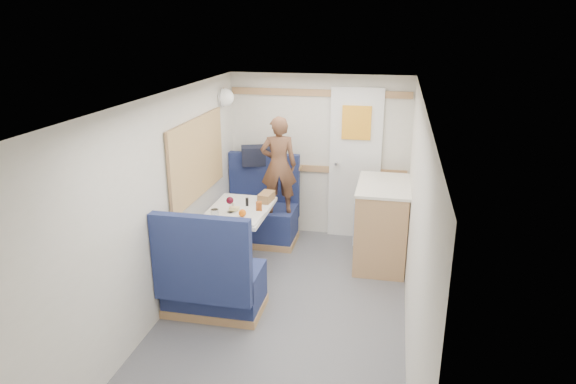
% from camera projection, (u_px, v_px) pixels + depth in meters
% --- Properties ---
extents(floor, '(4.50, 4.50, 0.00)m').
position_uv_depth(floor, '(278.00, 329.00, 4.53)').
color(floor, '#515156').
rests_on(floor, ground).
extents(ceiling, '(4.50, 4.50, 0.00)m').
position_uv_depth(ceiling, '(276.00, 102.00, 3.89)').
color(ceiling, silver).
rests_on(ceiling, wall_back).
extents(wall_back, '(2.20, 0.02, 2.00)m').
position_uv_depth(wall_back, '(319.00, 157.00, 6.30)').
color(wall_back, silver).
rests_on(wall_back, floor).
extents(wall_left, '(0.02, 4.50, 2.00)m').
position_uv_depth(wall_left, '(153.00, 214.00, 4.43)').
color(wall_left, silver).
rests_on(wall_left, floor).
extents(wall_right, '(0.02, 4.50, 2.00)m').
position_uv_depth(wall_right, '(415.00, 235.00, 4.00)').
color(wall_right, silver).
rests_on(wall_right, floor).
extents(oak_trim_low, '(2.15, 0.02, 0.08)m').
position_uv_depth(oak_trim_low, '(318.00, 169.00, 6.33)').
color(oak_trim_low, '#AE874E').
rests_on(oak_trim_low, wall_back).
extents(oak_trim_high, '(2.15, 0.02, 0.08)m').
position_uv_depth(oak_trim_high, '(320.00, 93.00, 6.03)').
color(oak_trim_high, '#AE874E').
rests_on(oak_trim_high, wall_back).
extents(side_window, '(0.04, 1.30, 0.72)m').
position_uv_depth(side_window, '(197.00, 158.00, 5.27)').
color(side_window, '#B7BFA2').
rests_on(side_window, wall_left).
extents(rear_door, '(0.62, 0.12, 1.86)m').
position_uv_depth(rear_door, '(355.00, 162.00, 6.19)').
color(rear_door, white).
rests_on(rear_door, wall_back).
extents(dinette_table, '(0.62, 0.92, 0.72)m').
position_uv_depth(dinette_table, '(239.00, 223.00, 5.40)').
color(dinette_table, white).
rests_on(dinette_table, floor).
extents(bench_far, '(0.90, 0.59, 1.05)m').
position_uv_depth(bench_far, '(260.00, 217.00, 6.29)').
color(bench_far, '#18274E').
rests_on(bench_far, floor).
extents(bench_near, '(0.90, 0.59, 1.05)m').
position_uv_depth(bench_near, '(212.00, 284.00, 4.69)').
color(bench_near, '#18274E').
rests_on(bench_near, floor).
extents(ledge, '(0.90, 0.14, 0.04)m').
position_uv_depth(ledge, '(265.00, 166.00, 6.34)').
color(ledge, '#AE874E').
rests_on(ledge, bench_far).
extents(dome_light, '(0.20, 0.20, 0.20)m').
position_uv_depth(dome_light, '(225.00, 97.00, 5.89)').
color(dome_light, white).
rests_on(dome_light, wall_left).
extents(galley_counter, '(0.57, 0.92, 0.92)m').
position_uv_depth(galley_counter, '(381.00, 223.00, 5.66)').
color(galley_counter, '#AE874E').
rests_on(galley_counter, floor).
extents(person, '(0.47, 0.36, 1.13)m').
position_uv_depth(person, '(279.00, 165.00, 5.86)').
color(person, brown).
rests_on(person, bench_far).
extents(duffel_bag, '(0.52, 0.37, 0.23)m').
position_uv_depth(duffel_bag, '(261.00, 155.00, 6.31)').
color(duffel_bag, black).
rests_on(duffel_bag, ledge).
extents(tray, '(0.31, 0.39, 0.02)m').
position_uv_depth(tray, '(246.00, 218.00, 5.08)').
color(tray, silver).
rests_on(tray, dinette_table).
extents(orange_fruit, '(0.08, 0.08, 0.08)m').
position_uv_depth(orange_fruit, '(242.00, 213.00, 5.09)').
color(orange_fruit, orange).
rests_on(orange_fruit, tray).
extents(cheese_block, '(0.10, 0.07, 0.04)m').
position_uv_depth(cheese_block, '(234.00, 209.00, 5.26)').
color(cheese_block, '#E3D383').
rests_on(cheese_block, tray).
extents(wine_glass, '(0.08, 0.08, 0.17)m').
position_uv_depth(wine_glass, '(230.00, 201.00, 5.22)').
color(wine_glass, white).
rests_on(wine_glass, dinette_table).
extents(tumbler_left, '(0.08, 0.08, 0.12)m').
position_uv_depth(tumbler_left, '(215.00, 215.00, 5.01)').
color(tumbler_left, white).
rests_on(tumbler_left, dinette_table).
extents(beer_glass, '(0.06, 0.06, 0.10)m').
position_uv_depth(beer_glass, '(259.00, 206.00, 5.28)').
color(beer_glass, '#944315').
rests_on(beer_glass, dinette_table).
extents(pepper_grinder, '(0.03, 0.03, 0.09)m').
position_uv_depth(pepper_grinder, '(247.00, 202.00, 5.43)').
color(pepper_grinder, black).
rests_on(pepper_grinder, dinette_table).
extents(salt_grinder, '(0.04, 0.04, 0.09)m').
position_uv_depth(salt_grinder, '(234.00, 206.00, 5.31)').
color(salt_grinder, white).
rests_on(salt_grinder, dinette_table).
extents(bread_loaf, '(0.15, 0.24, 0.10)m').
position_uv_depth(bread_loaf, '(266.00, 197.00, 5.57)').
color(bread_loaf, olive).
rests_on(bread_loaf, dinette_table).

